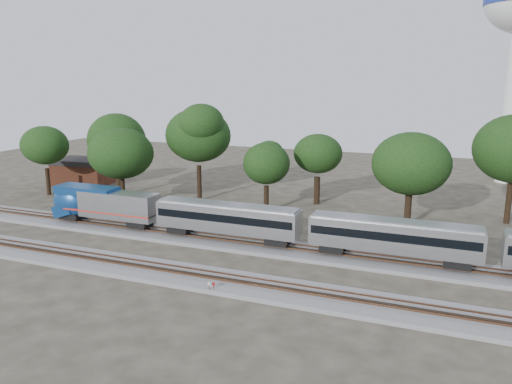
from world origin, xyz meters
TOP-DOWN VIEW (x-y plane):
  - ground at (0.00, 0.00)m, footprint 160.00×160.00m
  - track_far at (0.00, 6.00)m, footprint 160.00×5.00m
  - track_near at (0.00, -4.00)m, footprint 160.00×5.00m
  - switch_stand_red at (5.79, -6.10)m, footprint 0.31×0.10m
  - switch_stand_white at (5.49, -6.33)m, footprint 0.32×0.17m
  - switch_lever at (8.27, -5.35)m, footprint 0.52×0.33m
  - brick_building at (-34.39, 25.83)m, footprint 9.87×7.58m
  - tree_0 at (-34.13, 17.39)m, footprint 7.85×7.85m
  - tree_1 at (-23.66, 21.12)m, footprint 8.60×8.60m
  - tree_2 at (-18.96, 15.62)m, footprint 7.67×7.67m
  - tree_3 at (-10.70, 22.83)m, footprint 9.78×9.78m
  - tree_4 at (0.81, 20.21)m, footprint 6.75×6.75m
  - tree_5 at (6.07, 26.96)m, footprint 7.42×7.42m
  - tree_6 at (19.21, 19.94)m, footprint 7.90×7.90m

SIDE VIEW (x-z plane):
  - ground at x=0.00m, z-range 0.00..0.00m
  - switch_lever at x=8.27m, z-range 0.00..0.30m
  - track_far at x=0.00m, z-range -0.16..0.57m
  - track_near at x=0.00m, z-range -0.16..0.57m
  - switch_stand_red at x=5.79m, z-range 0.14..1.12m
  - switch_stand_white at x=5.49m, z-range 0.15..1.20m
  - brick_building at x=-34.39m, z-range 0.02..4.38m
  - tree_4 at x=0.81m, z-range 1.86..11.37m
  - tree_5 at x=6.07m, z-range 2.05..12.51m
  - tree_2 at x=-18.96m, z-range 2.12..12.93m
  - tree_0 at x=-34.13m, z-range 2.17..13.24m
  - tree_6 at x=19.21m, z-range 2.18..13.33m
  - tree_1 at x=-23.66m, z-range 2.38..14.51m
  - tree_3 at x=-10.70m, z-range 2.72..16.51m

